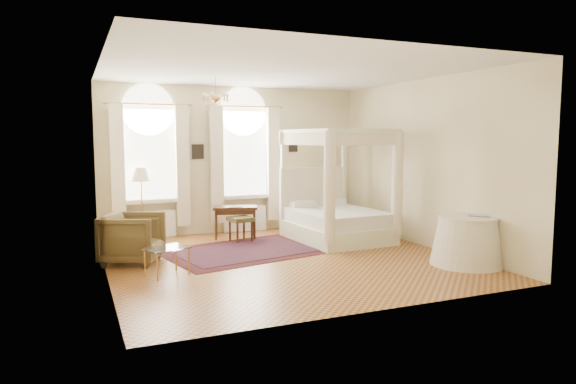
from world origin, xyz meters
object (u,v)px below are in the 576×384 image
at_px(stool, 241,221).
at_px(coffee_table, 167,250).
at_px(armchair, 133,238).
at_px(nightstand, 332,215).
at_px(side_table, 467,241).
at_px(canopy_bed, 337,215).
at_px(floor_lamp, 141,178).
at_px(writing_desk, 235,211).

distance_m(stool, coffee_table, 2.83).
relative_size(armchair, coffee_table, 1.22).
bearing_deg(armchair, nightstand, -43.62).
bearing_deg(side_table, nightstand, 94.48).
height_order(canopy_bed, side_table, canopy_bed).
height_order(coffee_table, floor_lamp, floor_lamp).
bearing_deg(coffee_table, stool, 48.36).
xyz_separation_m(canopy_bed, floor_lamp, (-3.79, 1.57, 0.79)).
relative_size(canopy_bed, nightstand, 4.06).
xyz_separation_m(writing_desk, stool, (0.01, -0.37, -0.16)).
xyz_separation_m(canopy_bed, writing_desk, (-1.92, 1.04, 0.06)).
bearing_deg(nightstand, coffee_table, -146.15).
bearing_deg(coffee_table, canopy_bed, 20.83).
height_order(writing_desk, side_table, side_table).
bearing_deg(side_table, armchair, 156.00).
xyz_separation_m(coffee_table, floor_lamp, (0.00, 3.01, 0.92)).
height_order(writing_desk, armchair, armchair).
bearing_deg(coffee_table, nightstand, 33.85).
relative_size(nightstand, side_table, 0.47).
relative_size(canopy_bed, coffee_table, 2.99).
relative_size(writing_desk, coffee_table, 1.31).
distance_m(coffee_table, floor_lamp, 3.15).
xyz_separation_m(armchair, floor_lamp, (0.40, 1.95, 0.89)).
xyz_separation_m(canopy_bed, nightstand, (0.70, 1.57, -0.24)).
bearing_deg(stool, canopy_bed, -19.42).
distance_m(canopy_bed, floor_lamp, 4.17).
distance_m(armchair, side_table, 5.71).
distance_m(armchair, floor_lamp, 2.18).
height_order(nightstand, armchair, armchair).
relative_size(nightstand, stool, 1.09).
height_order(canopy_bed, writing_desk, canopy_bed).
distance_m(nightstand, coffee_table, 5.41).
bearing_deg(nightstand, canopy_bed, -113.98).
height_order(canopy_bed, floor_lamp, canopy_bed).
height_order(canopy_bed, nightstand, canopy_bed).
bearing_deg(stool, writing_desk, 91.11).
bearing_deg(nightstand, writing_desk, -168.64).
bearing_deg(canopy_bed, armchair, -174.80).
xyz_separation_m(canopy_bed, stool, (-1.91, 0.67, -0.10)).
distance_m(canopy_bed, stool, 2.03).
distance_m(writing_desk, armchair, 2.68).
bearing_deg(canopy_bed, side_table, -69.11).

